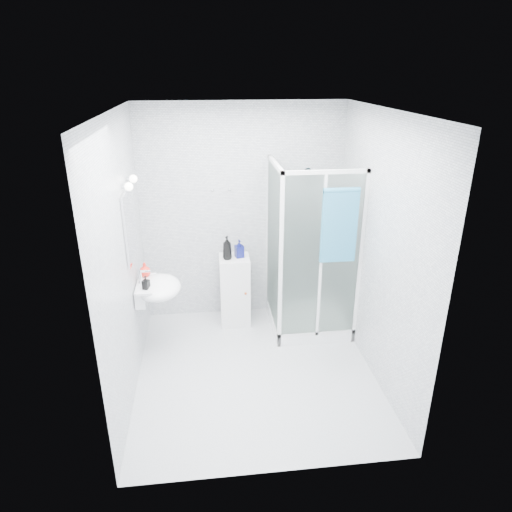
{
  "coord_description": "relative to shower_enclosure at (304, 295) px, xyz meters",
  "views": [
    {
      "loc": [
        -0.46,
        -3.91,
        2.93
      ],
      "look_at": [
        0.05,
        0.35,
        1.15
      ],
      "focal_mm": 32.0,
      "sensor_mm": 36.0,
      "label": 1
    }
  ],
  "objects": [
    {
      "name": "shower_enclosure",
      "position": [
        0.0,
        0.0,
        0.0
      ],
      "size": [
        0.9,
        0.95,
        2.0
      ],
      "color": "white",
      "rests_on": "ground"
    },
    {
      "name": "vanity_lights",
      "position": [
        -1.8,
        -0.32,
        1.47
      ],
      "size": [
        0.1,
        0.4,
        0.08
      ],
      "color": "silver",
      "rests_on": "room"
    },
    {
      "name": "mirror",
      "position": [
        -1.85,
        -0.32,
        1.05
      ],
      "size": [
        0.02,
        0.6,
        0.7
      ],
      "primitive_type": "cube",
      "color": "white",
      "rests_on": "room"
    },
    {
      "name": "shampoo_bottle_b",
      "position": [
        -0.73,
        0.27,
        0.52
      ],
      "size": [
        0.12,
        0.12,
        0.21
      ],
      "primitive_type": "imported",
      "rotation": [
        0.0,
        0.0,
        0.24
      ],
      "color": "#0E1359",
      "rests_on": "storage_cabinet"
    },
    {
      "name": "hand_towel",
      "position": [
        0.24,
        -0.4,
        1.01
      ],
      "size": [
        0.37,
        0.05,
        0.79
      ],
      "color": "teal",
      "rests_on": "shower_enclosure"
    },
    {
      "name": "shampoo_bottle_a",
      "position": [
        -0.88,
        0.23,
        0.55
      ],
      "size": [
        0.14,
        0.14,
        0.28
      ],
      "primitive_type": "imported",
      "rotation": [
        0.0,
        0.0,
        -0.36
      ],
      "color": "black",
      "rests_on": "storage_cabinet"
    },
    {
      "name": "storage_cabinet",
      "position": [
        -0.8,
        0.26,
        -0.02
      ],
      "size": [
        0.36,
        0.38,
        0.86
      ],
      "rotation": [
        0.0,
        0.0,
        -0.02
      ],
      "color": "white",
      "rests_on": "ground"
    },
    {
      "name": "wall_hooks",
      "position": [
        -0.92,
        0.49,
        1.17
      ],
      "size": [
        0.23,
        0.06,
        0.03
      ],
      "color": "silver",
      "rests_on": "room"
    },
    {
      "name": "soap_dispenser_black",
      "position": [
        -1.74,
        -0.46,
        0.49
      ],
      "size": [
        0.08,
        0.08,
        0.14
      ],
      "primitive_type": "imported",
      "rotation": [
        0.0,
        0.0,
        -0.41
      ],
      "color": "black",
      "rests_on": "wall_basin"
    },
    {
      "name": "room",
      "position": [
        -0.67,
        -0.77,
        0.85
      ],
      "size": [
        2.4,
        2.6,
        2.6
      ],
      "color": "silver",
      "rests_on": "ground"
    },
    {
      "name": "wall_basin",
      "position": [
        -1.66,
        -0.32,
        0.35
      ],
      "size": [
        0.46,
        0.56,
        0.35
      ],
      "color": "white",
      "rests_on": "ground"
    },
    {
      "name": "soap_dispenser_orange",
      "position": [
        -1.78,
        -0.15,
        0.49
      ],
      "size": [
        0.15,
        0.15,
        0.15
      ],
      "primitive_type": "imported",
      "rotation": [
        0.0,
        0.0,
        0.28
      ],
      "color": "red",
      "rests_on": "wall_basin"
    }
  ]
}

